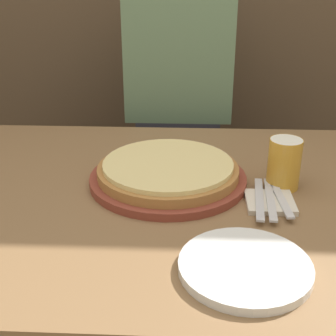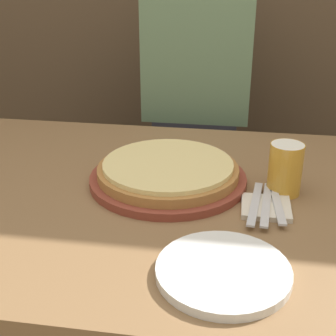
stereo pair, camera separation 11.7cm
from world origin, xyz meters
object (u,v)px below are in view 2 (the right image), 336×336
object	(u,v)px
dinner_plate	(223,271)
diner_person	(196,130)
dinner_knife	(266,204)
fork	(255,203)
pizza_on_board	(168,173)
beer_glass	(285,167)
spoon	(278,205)

from	to	relation	value
dinner_plate	diner_person	bearing A→B (deg)	98.49
dinner_plate	dinner_knife	distance (m)	0.27
dinner_knife	diner_person	bearing A→B (deg)	107.69
dinner_plate	fork	size ratio (longest dim) A/B	1.18
pizza_on_board	fork	distance (m)	0.24
beer_glass	dinner_knife	world-z (taller)	beer_glass
beer_glass	spoon	distance (m)	0.11
pizza_on_board	diner_person	xyz separation A→B (m)	(0.01, 0.62, -0.10)
fork	dinner_knife	xyz separation A→B (m)	(0.02, 0.00, 0.00)
beer_glass	diner_person	xyz separation A→B (m)	(-0.27, 0.63, -0.14)
dinner_knife	pizza_on_board	bearing A→B (deg)	156.53
pizza_on_board	dinner_plate	xyz separation A→B (m)	(0.16, -0.36, -0.02)
pizza_on_board	spoon	size ratio (longest dim) A/B	2.24
fork	dinner_knife	world-z (taller)	same
dinner_knife	spoon	size ratio (longest dim) A/B	1.18
spoon	dinner_knife	bearing A→B (deg)	180.00
pizza_on_board	beer_glass	distance (m)	0.29
diner_person	dinner_knife	bearing A→B (deg)	-72.31
spoon	diner_person	xyz separation A→B (m)	(-0.26, 0.72, -0.09)
beer_glass	dinner_plate	distance (m)	0.38
pizza_on_board	dinner_plate	distance (m)	0.39
beer_glass	diner_person	size ratio (longest dim) A/B	0.09
dinner_plate	diner_person	xyz separation A→B (m)	(-0.15, 0.98, -0.09)
pizza_on_board	dinner_knife	xyz separation A→B (m)	(0.24, -0.10, -0.01)
diner_person	pizza_on_board	bearing A→B (deg)	-91.00
dinner_plate	diner_person	world-z (taller)	diner_person
diner_person	dinner_plate	bearing A→B (deg)	-81.51
beer_glass	spoon	bearing A→B (deg)	-101.10
pizza_on_board	spoon	bearing A→B (deg)	-21.48
beer_glass	spoon	world-z (taller)	beer_glass
pizza_on_board	dinner_plate	size ratio (longest dim) A/B	1.62
dinner_plate	fork	distance (m)	0.26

